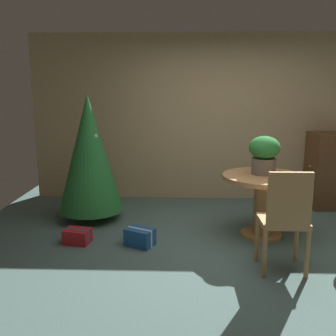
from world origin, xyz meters
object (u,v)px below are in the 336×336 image
(wooden_chair_near, at_px, (285,216))
(holiday_tree, at_px, (89,153))
(flower_vase, at_px, (264,153))
(gift_box_blue, at_px, (140,237))
(gift_box_red, at_px, (78,236))
(wooden_cabinet, at_px, (328,170))
(round_dining_table, at_px, (263,193))

(wooden_chair_near, distance_m, holiday_tree, 2.66)
(flower_vase, relative_size, gift_box_blue, 1.23)
(flower_vase, height_order, gift_box_red, flower_vase)
(flower_vase, xyz_separation_m, gift_box_blue, (-1.44, -0.40, -0.91))
(wooden_chair_near, relative_size, gift_box_red, 3.17)
(gift_box_blue, xyz_separation_m, wooden_cabinet, (2.67, 1.59, 0.46))
(wooden_chair_near, bearing_deg, gift_box_blue, 157.36)
(wooden_chair_near, xyz_separation_m, wooden_cabinet, (1.24, 2.19, -0.01))
(round_dining_table, bearing_deg, gift_box_red, -172.41)
(holiday_tree, height_order, gift_box_blue, holiday_tree)
(gift_box_red, xyz_separation_m, gift_box_blue, (0.72, -0.04, 0.02))
(wooden_chair_near, bearing_deg, round_dining_table, 90.00)
(wooden_cabinet, bearing_deg, flower_vase, -135.91)
(round_dining_table, relative_size, wooden_chair_near, 0.96)
(gift_box_red, height_order, wooden_cabinet, wooden_cabinet)
(gift_box_red, bearing_deg, wooden_chair_near, -16.59)
(holiday_tree, xyz_separation_m, wooden_cabinet, (3.42, 0.73, -0.36))
(wooden_cabinet, bearing_deg, wooden_chair_near, -119.40)
(flower_vase, height_order, wooden_chair_near, flower_vase)
(wooden_chair_near, height_order, wooden_cabinet, wooden_cabinet)
(round_dining_table, xyz_separation_m, wooden_chair_near, (0.00, -0.93, 0.04))
(holiday_tree, height_order, wooden_cabinet, holiday_tree)
(gift_box_red, bearing_deg, holiday_tree, 91.81)
(round_dining_table, height_order, gift_box_blue, round_dining_table)
(flower_vase, bearing_deg, round_dining_table, -90.92)
(wooden_chair_near, distance_m, gift_box_blue, 1.63)
(holiday_tree, bearing_deg, gift_box_red, -88.19)
(round_dining_table, distance_m, holiday_tree, 2.28)
(wooden_chair_near, height_order, gift_box_blue, wooden_chair_near)
(wooden_chair_near, bearing_deg, holiday_tree, 146.19)
(gift_box_red, distance_m, gift_box_blue, 0.73)
(flower_vase, bearing_deg, wooden_chair_near, -90.06)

